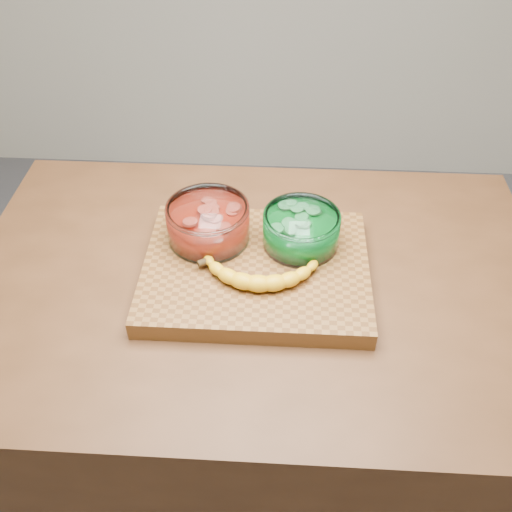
{
  "coord_description": "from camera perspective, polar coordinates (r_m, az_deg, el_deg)",
  "views": [
    {
      "loc": [
        0.05,
        -0.82,
        1.72
      ],
      "look_at": [
        0.0,
        0.0,
        0.96
      ],
      "focal_mm": 40.0,
      "sensor_mm": 36.0,
      "label": 1
    }
  ],
  "objects": [
    {
      "name": "ground",
      "position": [
        1.91,
        0.0,
        -21.62
      ],
      "size": [
        3.5,
        3.5,
        0.0
      ],
      "primitive_type": "plane",
      "color": "#5A5A5F",
      "rests_on": "ground"
    },
    {
      "name": "counter",
      "position": [
        1.52,
        0.0,
        -14.27
      ],
      "size": [
        1.2,
        0.8,
        0.9
      ],
      "primitive_type": "cube",
      "color": "#4B2C16",
      "rests_on": "ground"
    },
    {
      "name": "cutting_board",
      "position": [
        1.15,
        0.0,
        -1.46
      ],
      "size": [
        0.45,
        0.35,
        0.04
      ],
      "primitive_type": "cube",
      "color": "brown",
      "rests_on": "counter"
    },
    {
      "name": "bowl_red",
      "position": [
        1.18,
        -4.79,
        3.29
      ],
      "size": [
        0.17,
        0.17,
        0.08
      ],
      "color": "white",
      "rests_on": "cutting_board"
    },
    {
      "name": "bowl_green",
      "position": [
        1.16,
        4.53,
        2.63
      ],
      "size": [
        0.16,
        0.16,
        0.07
      ],
      "color": "white",
      "rests_on": "cutting_board"
    },
    {
      "name": "banana",
      "position": [
        1.09,
        0.36,
        -1.69
      ],
      "size": [
        0.26,
        0.12,
        0.04
      ],
      "primitive_type": null,
      "color": "gold",
      "rests_on": "cutting_board"
    }
  ]
}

